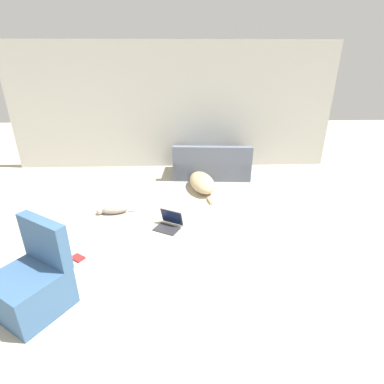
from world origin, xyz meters
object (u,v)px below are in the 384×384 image
object	(u,v)px
side_chair	(33,283)
cat	(113,210)
book_red	(78,258)
laptop_open	(170,222)
couch	(211,164)
dog	(201,182)

from	to	relation	value
side_chair	cat	bearing A→B (deg)	112.89
book_red	side_chair	world-z (taller)	side_chair
laptop_open	cat	bearing A→B (deg)	-177.84
couch	cat	distance (m)	2.49
laptop_open	side_chair	bearing A→B (deg)	-102.14
cat	side_chair	xyz separation A→B (m)	(-0.37, -2.02, 0.24)
dog	laptop_open	world-z (taller)	dog
couch	laptop_open	xyz separation A→B (m)	(-0.85, -2.18, -0.16)
couch	cat	bearing A→B (deg)	47.61
laptop_open	side_chair	world-z (taller)	side_chair
cat	side_chair	bearing A→B (deg)	71.97
side_chair	laptop_open	bearing A→B (deg)	82.76
cat	side_chair	distance (m)	2.06
couch	side_chair	xyz separation A→B (m)	(-2.17, -3.73, 0.06)
dog	side_chair	size ratio (longest dim) A/B	1.45
laptop_open	book_red	distance (m)	1.39
laptop_open	book_red	xyz separation A→B (m)	(-1.17, -0.76, -0.07)
dog	side_chair	bearing A→B (deg)	137.37
couch	laptop_open	size ratio (longest dim) A/B	3.56
dog	laptop_open	size ratio (longest dim) A/B	2.86
couch	dog	world-z (taller)	couch
book_red	couch	bearing A→B (deg)	55.59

